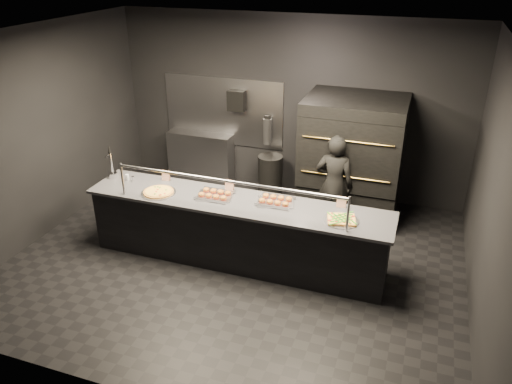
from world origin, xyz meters
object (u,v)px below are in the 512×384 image
fire_extinguisher (267,131)px  service_counter (237,231)px  towel_dispenser (237,100)px  round_pizza (159,192)px  square_pizza (341,220)px  prep_shelf (201,156)px  worker (334,185)px  beer_tap (112,168)px  pizza_oven (352,157)px  slider_tray_b (275,201)px  slider_tray_a (215,195)px  trash_bin (270,175)px

fire_extinguisher → service_counter: bearing=-81.7°
towel_dispenser → round_pizza: towel_dispenser is taller
towel_dispenser → square_pizza: towel_dispenser is taller
prep_shelf → worker: bearing=-22.2°
service_counter → prep_shelf: size_ratio=3.42×
round_pizza → towel_dispenser: bearing=85.9°
beer_tap → round_pizza: beer_tap is taller
service_counter → round_pizza: (-1.08, -0.12, 0.47)m
pizza_oven → square_pizza: bearing=-84.2°
towel_dispenser → round_pizza: bearing=-94.1°
prep_shelf → beer_tap: bearing=-99.0°
prep_shelf → square_pizza: (3.00, -2.40, 0.49)m
service_counter → slider_tray_b: size_ratio=7.73×
slider_tray_b → beer_tap: bearing=-179.7°
towel_dispenser → slider_tray_a: 2.51m
beer_tap → round_pizza: (0.87, -0.23, -0.13)m
service_counter → trash_bin: 2.13m
prep_shelf → slider_tray_b: 3.08m
beer_tap → square_pizza: (3.35, -0.19, -0.13)m
towel_dispenser → slider_tray_b: 2.73m
square_pizza → trash_bin: 2.78m
square_pizza → service_counter: bearing=176.7°
fire_extinguisher → slider_tray_a: size_ratio=0.98×
slider_tray_a → towel_dispenser: bearing=103.9°
towel_dispenser → slider_tray_b: towel_dispenser is taller
beer_tap → slider_tray_a: beer_tap is taller
trash_bin → round_pizza: bearing=-111.4°
prep_shelf → trash_bin: prep_shelf is taller
pizza_oven → square_pizza: (0.20, -1.98, -0.03)m
beer_tap → pizza_oven: bearing=29.6°
fire_extinguisher → towel_dispenser: bearing=-179.0°
service_counter → round_pizza: 1.18m
round_pizza → square_pizza: size_ratio=1.11×
fire_extinguisher → beer_tap: bearing=-124.9°
trash_bin → worker: bearing=-35.1°
worker → pizza_oven: bearing=-102.5°
fire_extinguisher → slider_tray_b: fire_extinguisher is taller
fire_extinguisher → pizza_oven: bearing=-17.9°
prep_shelf → round_pizza: size_ratio=2.55×
service_counter → square_pizza: size_ratio=9.68×
beer_tap → slider_tray_b: 2.45m
towel_dispenser → square_pizza: 3.43m
beer_tap → square_pizza: 3.36m
slider_tray_b → prep_shelf: bearing=133.7°
service_counter → pizza_oven: 2.30m
fire_extinguisher → round_pizza: size_ratio=1.07×
beer_tap → worker: worker is taller
towel_dispenser → square_pizza: (2.30, -2.47, -0.61)m
prep_shelf → trash_bin: bearing=-8.1°
round_pizza → slider_tray_b: 1.60m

